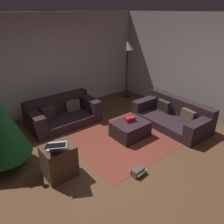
{
  "coord_description": "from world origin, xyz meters",
  "views": [
    {
      "loc": [
        -1.99,
        -2.44,
        2.66
      ],
      "look_at": [
        0.5,
        0.7,
        0.75
      ],
      "focal_mm": 34.85,
      "sensor_mm": 36.0,
      "label": 1
    }
  ],
  "objects_px": {
    "couch_left": "(62,113)",
    "ottoman": "(130,129)",
    "corner_lamp": "(127,50)",
    "couch_right": "(173,116)",
    "tv_remote": "(130,118)",
    "side_table": "(59,161)",
    "laptop": "(57,146)",
    "book_stack": "(138,172)",
    "gift_box": "(130,119)"
  },
  "relations": [
    {
      "from": "couch_left",
      "to": "ottoman",
      "type": "bearing_deg",
      "value": 119.87
    },
    {
      "from": "ottoman",
      "to": "corner_lamp",
      "type": "xyz_separation_m",
      "value": [
        1.59,
        1.91,
        1.33
      ]
    },
    {
      "from": "couch_right",
      "to": "tv_remote",
      "type": "bearing_deg",
      "value": 71.34
    },
    {
      "from": "ottoman",
      "to": "tv_remote",
      "type": "xyz_separation_m",
      "value": [
        0.14,
        0.15,
        0.19
      ]
    },
    {
      "from": "couch_left",
      "to": "side_table",
      "type": "relative_size",
      "value": 2.91
    },
    {
      "from": "couch_left",
      "to": "ottoman",
      "type": "xyz_separation_m",
      "value": [
        0.9,
        -1.57,
        -0.08
      ]
    },
    {
      "from": "couch_right",
      "to": "ottoman",
      "type": "xyz_separation_m",
      "value": [
        -1.25,
        0.25,
        -0.06
      ]
    },
    {
      "from": "couch_right",
      "to": "laptop",
      "type": "distance_m",
      "value": 3.15
    },
    {
      "from": "couch_left",
      "to": "corner_lamp",
      "type": "relative_size",
      "value": 0.97
    },
    {
      "from": "couch_right",
      "to": "book_stack",
      "type": "relative_size",
      "value": 6.71
    },
    {
      "from": "couch_right",
      "to": "laptop",
      "type": "bearing_deg",
      "value": 91.18
    },
    {
      "from": "couch_left",
      "to": "couch_right",
      "type": "distance_m",
      "value": 2.82
    },
    {
      "from": "side_table",
      "to": "book_stack",
      "type": "height_order",
      "value": "side_table"
    },
    {
      "from": "couch_left",
      "to": "tv_remote",
      "type": "relative_size",
      "value": 10.7
    },
    {
      "from": "gift_box",
      "to": "couch_right",
      "type": "bearing_deg",
      "value": -13.92
    },
    {
      "from": "corner_lamp",
      "to": "book_stack",
      "type": "bearing_deg",
      "value": -128.56
    },
    {
      "from": "couch_right",
      "to": "gift_box",
      "type": "distance_m",
      "value": 1.26
    },
    {
      "from": "couch_left",
      "to": "ottoman",
      "type": "height_order",
      "value": "couch_left"
    },
    {
      "from": "side_table",
      "to": "gift_box",
      "type": "bearing_deg",
      "value": 7.4
    },
    {
      "from": "couch_right",
      "to": "ottoman",
      "type": "relative_size",
      "value": 2.44
    },
    {
      "from": "ottoman",
      "to": "gift_box",
      "type": "distance_m",
      "value": 0.24
    },
    {
      "from": "side_table",
      "to": "tv_remote",
      "type": "bearing_deg",
      "value": 9.86
    },
    {
      "from": "ottoman",
      "to": "side_table",
      "type": "relative_size",
      "value": 1.3
    },
    {
      "from": "book_stack",
      "to": "couch_left",
      "type": "bearing_deg",
      "value": 93.0
    },
    {
      "from": "gift_box",
      "to": "corner_lamp",
      "type": "distance_m",
      "value": 2.67
    },
    {
      "from": "couch_right",
      "to": "corner_lamp",
      "type": "xyz_separation_m",
      "value": [
        0.35,
        2.16,
        1.27
      ]
    },
    {
      "from": "gift_box",
      "to": "couch_left",
      "type": "bearing_deg",
      "value": 121.57
    },
    {
      "from": "book_stack",
      "to": "laptop",
      "type": "bearing_deg",
      "value": 144.15
    },
    {
      "from": "gift_box",
      "to": "side_table",
      "type": "distance_m",
      "value": 1.89
    },
    {
      "from": "tv_remote",
      "to": "laptop",
      "type": "distance_m",
      "value": 2.07
    },
    {
      "from": "laptop",
      "to": "gift_box",
      "type": "bearing_deg",
      "value": 8.92
    },
    {
      "from": "couch_right",
      "to": "gift_box",
      "type": "bearing_deg",
      "value": 77.31
    },
    {
      "from": "tv_remote",
      "to": "side_table",
      "type": "xyz_separation_m",
      "value": [
        -1.98,
        -0.34,
        -0.08
      ]
    },
    {
      "from": "laptop",
      "to": "corner_lamp",
      "type": "height_order",
      "value": "corner_lamp"
    },
    {
      "from": "couch_right",
      "to": "laptop",
      "type": "xyz_separation_m",
      "value": [
        -3.12,
        0.0,
        0.41
      ]
    },
    {
      "from": "tv_remote",
      "to": "corner_lamp",
      "type": "distance_m",
      "value": 2.55
    },
    {
      "from": "tv_remote",
      "to": "side_table",
      "type": "distance_m",
      "value": 2.01
    },
    {
      "from": "ottoman",
      "to": "side_table",
      "type": "height_order",
      "value": "side_table"
    },
    {
      "from": "couch_left",
      "to": "tv_remote",
      "type": "xyz_separation_m",
      "value": [
        1.04,
        -1.42,
        0.11
      ]
    },
    {
      "from": "couch_left",
      "to": "couch_right",
      "type": "height_order",
      "value": "couch_left"
    },
    {
      "from": "couch_right",
      "to": "corner_lamp",
      "type": "distance_m",
      "value": 2.53
    },
    {
      "from": "gift_box",
      "to": "side_table",
      "type": "bearing_deg",
      "value": -172.6
    },
    {
      "from": "gift_box",
      "to": "book_stack",
      "type": "xyz_separation_m",
      "value": [
        -0.8,
        -1.1,
        -0.35
      ]
    },
    {
      "from": "gift_box",
      "to": "tv_remote",
      "type": "relative_size",
      "value": 1.43
    },
    {
      "from": "tv_remote",
      "to": "book_stack",
      "type": "bearing_deg",
      "value": -131.3
    },
    {
      "from": "couch_left",
      "to": "tv_remote",
      "type": "bearing_deg",
      "value": 126.24
    },
    {
      "from": "laptop",
      "to": "tv_remote",
      "type": "bearing_deg",
      "value": 11.25
    },
    {
      "from": "side_table",
      "to": "couch_right",
      "type": "bearing_deg",
      "value": -1.08
    },
    {
      "from": "couch_left",
      "to": "couch_right",
      "type": "xyz_separation_m",
      "value": [
        2.15,
        -1.82,
        -0.02
      ]
    },
    {
      "from": "tv_remote",
      "to": "couch_right",
      "type": "bearing_deg",
      "value": -24.25
    }
  ]
}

